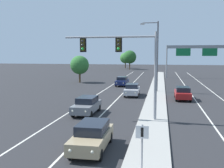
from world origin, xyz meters
The scene contains 16 objects.
median_island centered at (0.00, 18.00, 0.07)m, with size 2.40×110.00×0.15m, color #9E9B93.
lane_stripe_oncoming_center centered at (-4.70, 25.00, 0.00)m, with size 0.14×100.00×0.01m, color silver.
lane_stripe_receding_center centered at (4.70, 25.00, 0.00)m, with size 0.14×100.00×0.01m, color silver.
edge_stripe_left centered at (-8.00, 25.00, 0.00)m, with size 0.14×100.00×0.01m, color silver.
overhead_signal_mast centered at (-2.31, 14.89, 5.33)m, with size 7.78×0.44×7.20m.
median_sign_post centered at (-0.20, 4.89, 1.59)m, with size 0.60×0.10×2.20m.
street_lamp_median centered at (-0.24, 31.97, 5.79)m, with size 2.58×0.28×10.00m.
car_oncoming_tan centered at (-3.29, 7.53, 0.82)m, with size 1.86×4.49×1.58m.
car_oncoming_grey centered at (-6.16, 16.46, 0.82)m, with size 1.87×4.49×1.58m.
car_oncoming_silver centered at (-3.19, 27.89, 0.82)m, with size 1.91×4.50×1.58m.
car_oncoming_navy centered at (-6.11, 38.47, 0.82)m, with size 1.85×4.48×1.58m.
car_receding_red centered at (3.19, 26.02, 0.82)m, with size 1.84×4.48×1.58m.
highway_sign_gantry centered at (8.20, 55.71, 6.16)m, with size 13.28×0.42×7.50m.
tree_far_left_c centered at (-10.50, 86.31, 4.38)m, with size 4.64×4.64×6.71m.
tree_far_left_b centered at (-14.98, 42.37, 3.39)m, with size 3.59×3.59×5.19m.
tree_far_left_a centered at (-13.12, 94.33, 3.90)m, with size 4.13×4.13×5.98m.
Camera 1 is at (0.62, -7.04, 5.58)m, focal length 42.71 mm.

